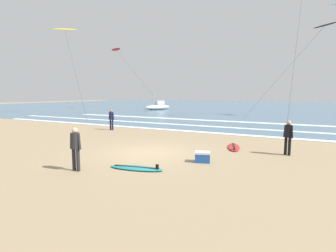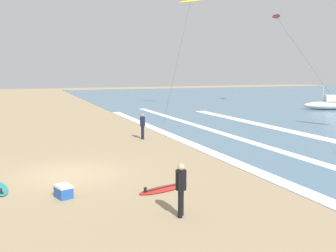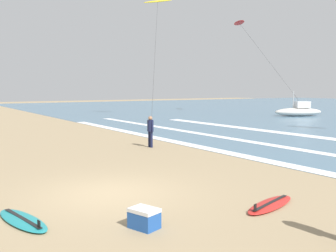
{
  "view_description": "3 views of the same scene",
  "coord_description": "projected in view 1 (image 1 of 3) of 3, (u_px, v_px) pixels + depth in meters",
  "views": [
    {
      "loc": [
        6.61,
        -10.46,
        2.79
      ],
      "look_at": [
        -0.72,
        3.36,
        0.87
      ],
      "focal_mm": 28.04,
      "sensor_mm": 36.0,
      "label": 1
    },
    {
      "loc": [
        15.84,
        -1.75,
        4.26
      ],
      "look_at": [
        -1.48,
        5.01,
        1.56
      ],
      "focal_mm": 41.08,
      "sensor_mm": 36.0,
      "label": 2
    },
    {
      "loc": [
        9.89,
        -4.42,
        3.01
      ],
      "look_at": [
        -2.0,
        3.34,
        1.6
      ],
      "focal_mm": 40.81,
      "sensor_mm": 36.0,
      "label": 3
    }
  ],
  "objects": [
    {
      "name": "wave_foam_outer_break",
      "position": [
        220.0,
        121.0,
        27.23
      ],
      "size": [
        38.25,
        1.08,
        0.01
      ],
      "primitive_type": "cube",
      "color": "white",
      "rests_on": "ocean_surface"
    },
    {
      "name": "wave_foam_shoreline",
      "position": [
        195.0,
        132.0,
        19.47
      ],
      "size": [
        44.0,
        0.75,
        0.01
      ],
      "primitive_type": "cube",
      "color": "white",
      "rests_on": "ocean_surface"
    },
    {
      "name": "kite_black_low_near",
      "position": [
        325.0,
        26.0,
        30.59
      ],
      "size": [
        9.31,
        6.72,
        11.0
      ],
      "color": "black",
      "rests_on": "ground"
    },
    {
      "name": "kite_yellow_far_right",
      "position": [
        65.0,
        30.0,
        36.86
      ],
      "size": [
        12.67,
        8.68,
        12.09
      ],
      "color": "yellow",
      "rests_on": "ground"
    },
    {
      "name": "surfer_background_far",
      "position": [
        75.0,
        145.0,
        9.46
      ],
      "size": [
        0.51,
        0.32,
        1.6
      ],
      "color": "#232328",
      "rests_on": "ground"
    },
    {
      "name": "ground_plane",
      "position": [
        149.0,
        152.0,
        12.59
      ],
      "size": [
        160.0,
        160.0,
        0.0
      ],
      "primitive_type": "plane",
      "color": "#9E8763"
    },
    {
      "name": "surfboard_near_water",
      "position": [
        234.0,
        147.0,
        13.62
      ],
      "size": [
        1.16,
        2.18,
        0.25
      ],
      "color": "red",
      "rests_on": "ground"
    },
    {
      "name": "surfboard_right_spare",
      "position": [
        137.0,
        168.0,
        9.77
      ],
      "size": [
        2.18,
        0.99,
        0.25
      ],
      "color": "teal",
      "rests_on": "ground"
    },
    {
      "name": "kite_red_high_left",
      "position": [
        116.0,
        50.0,
        47.72
      ],
      "size": [
        10.31,
        3.58,
        11.08
      ],
      "color": "red",
      "rests_on": "ground"
    },
    {
      "name": "ocean_surface",
      "position": [
        273.0,
        107.0,
        58.28
      ],
      "size": [
        140.0,
        90.0,
        0.01
      ],
      "primitive_type": "cube",
      "color": "slate",
      "rests_on": "ground"
    },
    {
      "name": "offshore_boat",
      "position": [
        158.0,
        107.0,
        46.54
      ],
      "size": [
        3.78,
        5.42,
        2.7
      ],
      "color": "beige",
      "rests_on": "ground"
    },
    {
      "name": "surfer_left_near",
      "position": [
        111.0,
        118.0,
        20.33
      ],
      "size": [
        0.51,
        0.32,
        1.6
      ],
      "color": "#141938",
      "rests_on": "ground"
    },
    {
      "name": "wave_foam_mid_break",
      "position": [
        212.0,
        126.0,
        22.54
      ],
      "size": [
        49.15,
        0.7,
        0.01
      ],
      "primitive_type": "cube",
      "color": "white",
      "rests_on": "ocean_surface"
    },
    {
      "name": "surfer_foreground_main",
      "position": [
        288.0,
        134.0,
        11.93
      ],
      "size": [
        0.47,
        0.36,
        1.6
      ],
      "color": "black",
      "rests_on": "ground"
    },
    {
      "name": "cooler_box",
      "position": [
        203.0,
        157.0,
        10.76
      ],
      "size": [
        0.72,
        0.62,
        0.44
      ],
      "color": "#1E4C9E",
      "rests_on": "ground"
    }
  ]
}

